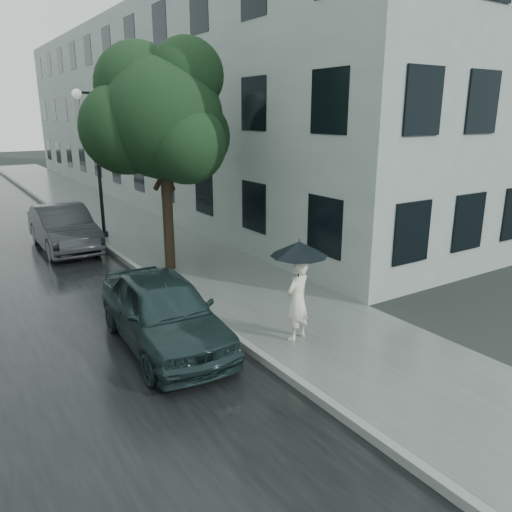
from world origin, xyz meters
TOP-DOWN VIEW (x-y plane):
  - ground at (0.00, 0.00)m, footprint 120.00×120.00m
  - sidewalk at (0.25, 12.00)m, footprint 3.50×60.00m
  - kerb_near at (-1.57, 12.00)m, footprint 0.15×60.00m
  - building_near at (5.47, 19.50)m, footprint 7.02×36.00m
  - pedestrian at (-0.48, 1.02)m, footprint 0.69×0.55m
  - umbrella at (-0.51, 0.97)m, footprint 1.33×1.33m
  - street_tree at (-0.66, 6.90)m, footprint 4.21×3.83m
  - lamp_post at (-1.25, 11.64)m, footprint 0.84×0.40m
  - car_near at (-2.78, 2.20)m, footprint 1.88×4.19m
  - car_far at (-2.71, 10.60)m, footprint 1.54×4.36m

SIDE VIEW (x-z plane):
  - ground at x=0.00m, z-range 0.00..0.00m
  - sidewalk at x=0.25m, z-range 0.00..0.01m
  - kerb_near at x=-1.57m, z-range 0.00..0.15m
  - car_near at x=-2.78m, z-range 0.01..1.40m
  - car_far at x=-2.71m, z-range 0.01..1.44m
  - pedestrian at x=-0.48m, z-range 0.01..1.64m
  - umbrella at x=-0.51m, z-range 1.31..2.44m
  - lamp_post at x=-1.25m, z-range 0.37..5.48m
  - street_tree at x=-0.66m, z-range 1.09..7.39m
  - building_near at x=5.47m, z-range 0.00..9.00m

